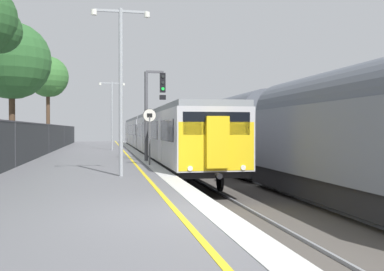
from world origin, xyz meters
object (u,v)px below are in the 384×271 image
signal_gantry (152,104)px  platform_lamp_far (112,110)px  background_tree_right (49,78)px  speed_limit_sign (150,129)px  commuter_train_at_platform (155,134)px  background_tree_centre (11,62)px  platform_lamp_mid (121,78)px  freight_train_adjacent_track (207,131)px

signal_gantry → platform_lamp_far: 12.87m
background_tree_right → speed_limit_sign: bearing=-73.6°
platform_lamp_far → commuter_train_at_platform: bearing=-11.0°
commuter_train_at_platform → speed_limit_sign: bearing=-97.0°
signal_gantry → platform_lamp_far: (-1.82, 12.74, 0.26)m
background_tree_centre → platform_lamp_mid: bearing=-62.3°
signal_gantry → background_tree_right: size_ratio=0.54×
speed_limit_sign → platform_lamp_mid: 5.14m
freight_train_adjacent_track → platform_lamp_far: (-7.28, 1.26, 1.67)m
commuter_train_at_platform → background_tree_centre: 13.18m
signal_gantry → platform_lamp_mid: bearing=-103.7°
background_tree_centre → background_tree_right: size_ratio=0.88×
speed_limit_sign → background_tree_right: bearing=106.4°
speed_limit_sign → background_tree_right: size_ratio=0.30×
freight_train_adjacent_track → speed_limit_sign: 15.46m
platform_lamp_mid → background_tree_right: background_tree_right is taller
platform_lamp_far → background_tree_centre: size_ratio=0.71×
platform_lamp_mid → background_tree_centre: background_tree_centre is taller
signal_gantry → speed_limit_sign: signal_gantry is taller
speed_limit_sign → platform_lamp_far: size_ratio=0.48×
commuter_train_at_platform → speed_limit_sign: (-1.85, -14.94, 0.36)m
freight_train_adjacent_track → platform_lamp_mid: bearing=-111.0°
commuter_train_at_platform → platform_lamp_mid: size_ratio=7.04×
commuter_train_at_platform → freight_train_adjacent_track: 4.06m
platform_lamp_mid → background_tree_centre: size_ratio=0.76×
commuter_train_at_platform → background_tree_centre: size_ratio=5.38×
speed_limit_sign → platform_lamp_far: bearing=95.2°
platform_lamp_far → background_tree_centre: (-5.62, -9.47, 2.15)m
freight_train_adjacent_track → platform_lamp_far: size_ratio=10.62×
freight_train_adjacent_track → background_tree_centre: background_tree_centre is taller
speed_limit_sign → platform_lamp_mid: (-1.43, -4.61, 1.77)m
freight_train_adjacent_track → background_tree_right: background_tree_right is taller
freight_train_adjacent_track → signal_gantry: bearing=-115.5°
signal_gantry → background_tree_centre: bearing=156.3°
signal_gantry → background_tree_centre: (-7.44, 3.26, 2.41)m
signal_gantry → background_tree_centre: 8.47m
freight_train_adjacent_track → platform_lamp_far: bearing=170.2°
signal_gantry → speed_limit_sign: size_ratio=1.82×
commuter_train_at_platform → signal_gantry: (-1.46, -12.10, 1.63)m
background_tree_centre → signal_gantry: bearing=-23.7°
platform_lamp_mid → freight_train_adjacent_track: bearing=69.0°
platform_lamp_mid → platform_lamp_far: platform_lamp_mid is taller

